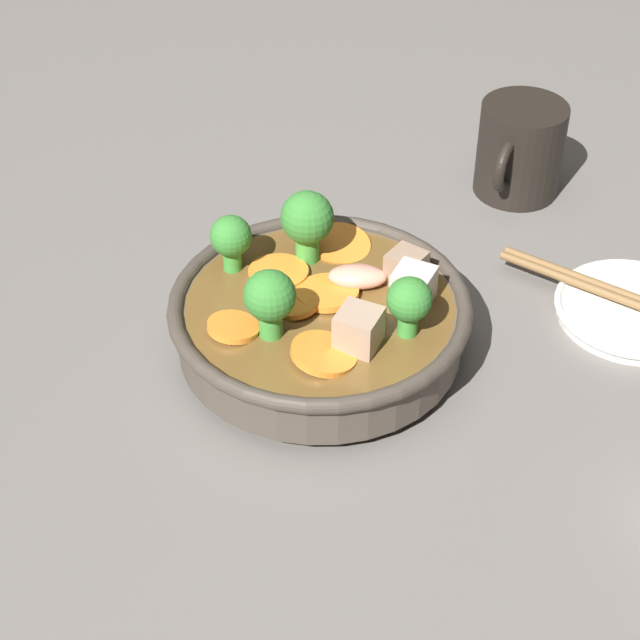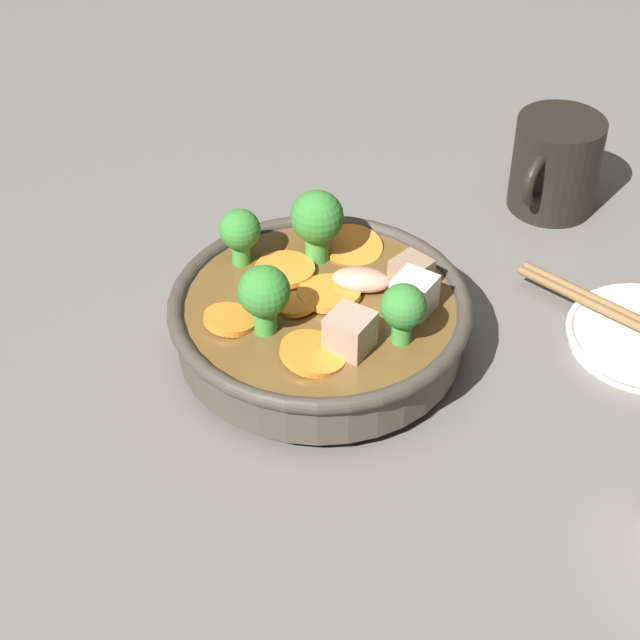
% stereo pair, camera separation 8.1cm
% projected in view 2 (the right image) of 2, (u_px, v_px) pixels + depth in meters
% --- Properties ---
extents(ground_plane, '(3.00, 3.00, 0.00)m').
position_uv_depth(ground_plane, '(320.00, 352.00, 0.83)').
color(ground_plane, slate).
extents(stirfry_bowl, '(0.23, 0.23, 0.11)m').
position_uv_depth(stirfry_bowl, '(320.00, 315.00, 0.80)').
color(stirfry_bowl, '#51473D').
rests_on(stirfry_bowl, ground_plane).
extents(dark_mug, '(0.10, 0.08, 0.09)m').
position_uv_depth(dark_mug, '(555.00, 165.00, 0.96)').
color(dark_mug, black).
rests_on(dark_mug, ground_plane).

